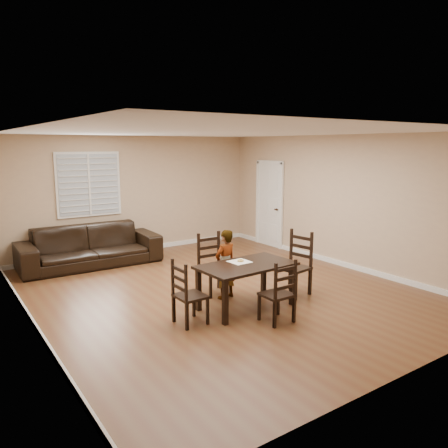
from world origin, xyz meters
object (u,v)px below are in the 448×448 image
Objects in this scene: child at (225,264)px; sofa at (90,246)px; dining_table at (246,270)px; chair_near at (211,265)px; donut at (241,260)px; chair_left at (183,296)px; chair_right at (298,265)px; chair_far at (282,295)px.

sofa is (-1.21, 3.23, -0.16)m from child.
dining_table is 1.48× the size of chair_near.
donut is at bearing 83.66° from dining_table.
chair_near is 0.83m from donut.
donut is (0.04, -0.79, 0.25)m from chair_near.
dining_table is 1.15m from chair_left.
sofa is at bearing 105.70° from dining_table.
chair_near is at bearing -49.27° from chair_left.
sofa is at bearing 109.03° from donut.
donut is 0.04× the size of sofa.
chair_right is 4.40m from sofa.
chair_left is 1.20m from donut.
chair_far reaches higher than donut.
donut is (-0.02, 0.95, 0.30)m from chair_far.
child is at bearing 95.25° from donut.
chair_right is at bearing -5.26° from donut.
chair_near reaches higher than dining_table.
chair_far is at bearing -89.00° from donut.
chair_far is 9.04× the size of donut.
dining_table is 3.96m from sofa.
chair_left is (-1.13, -0.05, -0.18)m from dining_table.
chair_right is (1.18, -0.89, 0.02)m from chair_near.
child is at bearing -87.49° from chair_near.
sofa is (-1.24, 3.60, -0.30)m from donut.
sofa is at bearing 114.27° from chair_near.
sofa is (-1.20, 2.81, -0.05)m from chair_near.
dining_table is 1.15m from chair_right.
chair_right is (1.15, 0.06, -0.12)m from dining_table.
child is (0.01, -0.42, 0.11)m from chair_near.
dining_table is 1.41× the size of chair_right.
chair_left is 0.86× the size of chair_right.
chair_right is 0.38× the size of sofa.
chair_near is 0.90× the size of child.
dining_table is 0.54m from child.
chair_far is 1.33m from child.
dining_table is at bearing -88.02° from chair_far.
child is 3.45m from sofa.
dining_table is 0.97m from chair_near.
donut is at bearing 85.27° from child.
chair_left is 0.33× the size of sofa.
chair_right is 1.16m from donut.
chair_left is at bearing -32.71° from chair_far.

